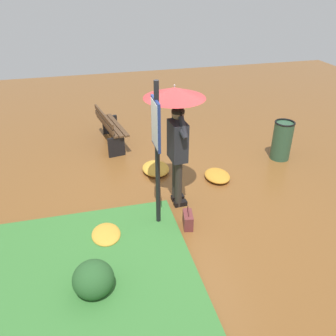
{
  "coord_description": "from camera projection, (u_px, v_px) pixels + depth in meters",
  "views": [
    {
      "loc": [
        -4.88,
        1.47,
        3.54
      ],
      "look_at": [
        -0.27,
        0.29,
        0.85
      ],
      "focal_mm": 37.71,
      "sensor_mm": 36.0,
      "label": 1
    }
  ],
  "objects": [
    {
      "name": "leaf_pile_by_bench",
      "position": [
        156.0,
        168.0,
        7.02
      ],
      "size": [
        0.66,
        0.53,
        0.14
      ],
      "color": "gold",
      "rests_on": "ground_plane"
    },
    {
      "name": "park_bench",
      "position": [
        111.0,
        128.0,
        7.98
      ],
      "size": [
        1.4,
        0.61,
        0.75
      ],
      "color": "black",
      "rests_on": "ground_plane"
    },
    {
      "name": "leaf_pile_near_person",
      "position": [
        217.0,
        176.0,
        6.79
      ],
      "size": [
        0.59,
        0.47,
        0.13
      ],
      "color": "#C68428",
      "rests_on": "ground_plane"
    },
    {
      "name": "info_sign_post",
      "position": [
        157.0,
        141.0,
        4.92
      ],
      "size": [
        0.44,
        0.07,
        2.3
      ],
      "color": "black",
      "rests_on": "ground_plane"
    },
    {
      "name": "ground_plane",
      "position": [
        180.0,
        201.0,
        6.17
      ],
      "size": [
        18.0,
        18.0,
        0.0
      ],
      "primitive_type": "plane",
      "color": "brown"
    },
    {
      "name": "trash_bin",
      "position": [
        282.0,
        140.0,
        7.36
      ],
      "size": [
        0.42,
        0.42,
        0.83
      ],
      "color": "#2D5138",
      "rests_on": "ground_plane"
    },
    {
      "name": "leaf_pile_far_path",
      "position": [
        106.0,
        234.0,
        5.3
      ],
      "size": [
        0.54,
        0.43,
        0.12
      ],
      "color": "gold",
      "rests_on": "ground_plane"
    },
    {
      "name": "handbag",
      "position": [
        188.0,
        220.0,
        5.5
      ],
      "size": [
        0.32,
        0.19,
        0.37
      ],
      "color": "brown",
      "rests_on": "ground_plane"
    },
    {
      "name": "person_with_umbrella",
      "position": [
        176.0,
        117.0,
        5.42
      ],
      "size": [
        0.96,
        0.96,
        2.04
      ],
      "color": "#2D2823",
      "rests_on": "ground_plane"
    },
    {
      "name": "shrub_cluster",
      "position": [
        94.0,
        278.0,
        4.35
      ],
      "size": [
        0.56,
        0.51,
        0.46
      ],
      "color": "#285628",
      "rests_on": "ground_plane"
    }
  ]
}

